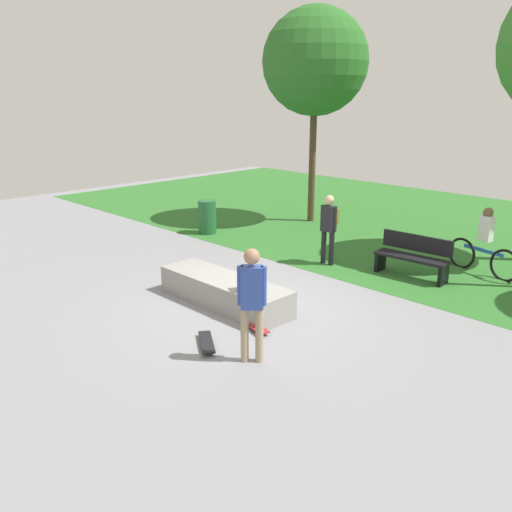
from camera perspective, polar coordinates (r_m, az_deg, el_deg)
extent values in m
plane|color=gray|center=(10.26, -0.64, -5.39)|extent=(28.00, 28.00, 0.00)
cube|color=#2D6B28|center=(16.78, 19.88, 2.50)|extent=(26.60, 11.57, 0.01)
cube|color=gray|center=(10.36, -3.31, -3.68)|extent=(2.89, 0.85, 0.51)
cube|color=#1E4C8C|center=(9.57, -0.96, -2.78)|extent=(0.34, 0.31, 0.32)
cylinder|color=tan|center=(8.16, -1.20, -8.25)|extent=(0.12, 0.12, 0.86)
cylinder|color=tan|center=(8.14, 0.36, -8.29)|extent=(0.12, 0.12, 0.86)
cube|color=#2D4799|center=(7.86, -0.43, -3.32)|extent=(0.37, 0.36, 0.64)
cylinder|color=#2D4799|center=(7.86, -1.67, -3.11)|extent=(0.09, 0.09, 0.59)
cylinder|color=#2D4799|center=(7.84, 0.81, -3.16)|extent=(0.09, 0.09, 0.59)
sphere|color=#9E7556|center=(7.71, -0.44, -0.05)|extent=(0.23, 0.23, 0.23)
cube|color=#A5262D|center=(9.37, -0.24, -7.20)|extent=(0.82, 0.43, 0.02)
cylinder|color=silver|center=(9.19, 1.02, -7.97)|extent=(0.06, 0.05, 0.06)
cylinder|color=silver|center=(9.12, 0.13, -8.16)|extent=(0.06, 0.05, 0.06)
cylinder|color=silver|center=(9.64, -0.59, -6.72)|extent=(0.06, 0.05, 0.06)
cylinder|color=silver|center=(9.58, -1.44, -6.90)|extent=(0.06, 0.05, 0.06)
cube|color=black|center=(8.80, -5.20, -8.95)|extent=(0.77, 0.62, 0.02)
cylinder|color=silver|center=(8.57, -4.46, -9.96)|extent=(0.06, 0.06, 0.06)
cylinder|color=silver|center=(8.56, -5.54, -10.03)|extent=(0.06, 0.06, 0.06)
cylinder|color=silver|center=(9.07, -4.86, -8.38)|extent=(0.06, 0.06, 0.06)
cylinder|color=silver|center=(9.06, -5.88, -8.44)|extent=(0.06, 0.06, 0.06)
cube|color=black|center=(12.19, 15.97, -0.16)|extent=(1.62, 0.54, 0.06)
cube|color=black|center=(12.31, 16.52, 1.31)|extent=(1.60, 0.16, 0.36)
cube|color=black|center=(11.98, 19.03, -1.87)|extent=(0.10, 0.40, 0.45)
cube|color=black|center=(12.57, 12.88, -0.49)|extent=(0.10, 0.40, 0.45)
cylinder|color=#4C3823|center=(16.79, 5.92, 9.98)|extent=(0.20, 0.20, 3.78)
sphere|color=#286623|center=(16.69, 6.23, 19.59)|extent=(3.07, 3.07, 3.07)
cylinder|color=#1E592D|center=(15.49, -5.13, 4.09)|extent=(0.50, 0.50, 0.94)
cylinder|color=black|center=(12.70, 7.91, 0.77)|extent=(0.12, 0.12, 0.79)
cylinder|color=black|center=(12.81, 7.09, 0.95)|extent=(0.12, 0.12, 0.79)
cube|color=black|center=(12.58, 7.62, 3.90)|extent=(0.33, 0.22, 0.60)
cylinder|color=black|center=(12.49, 8.27, 3.88)|extent=(0.09, 0.09, 0.55)
cylinder|color=black|center=(12.67, 6.98, 4.12)|extent=(0.09, 0.09, 0.55)
sphere|color=tan|center=(12.49, 7.69, 5.84)|extent=(0.21, 0.21, 0.21)
cube|color=olive|center=(12.71, 8.02, 4.15)|extent=(0.27, 0.18, 0.36)
torus|color=black|center=(12.73, 24.60, -0.92)|extent=(0.72, 0.22, 0.72)
torus|color=black|center=(13.33, 20.72, 0.29)|extent=(0.72, 0.22, 0.72)
cube|color=#2659A5|center=(12.97, 22.72, 0.54)|extent=(0.97, 0.26, 0.08)
cube|color=white|center=(12.85, 22.97, 2.68)|extent=(0.31, 0.24, 0.56)
sphere|color=brown|center=(12.77, 23.15, 4.20)|extent=(0.22, 0.22, 0.22)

